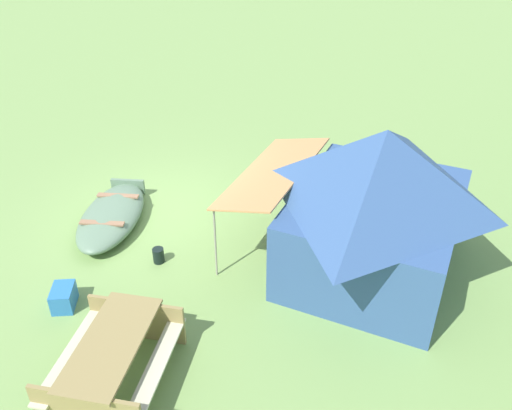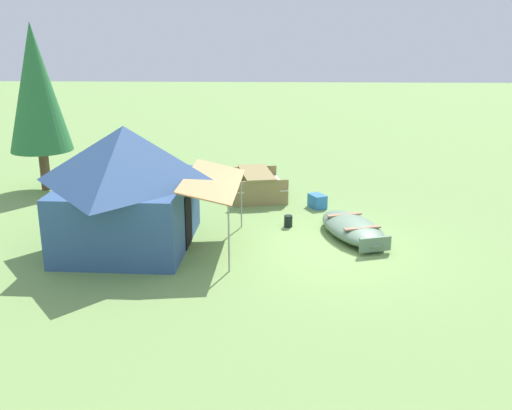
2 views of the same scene
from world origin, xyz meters
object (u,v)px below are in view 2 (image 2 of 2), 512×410
Objects in this scene: picnic_table at (256,181)px; pine_tree_back_left at (36,88)px; cooler_box at (317,201)px; beached_rowboat at (353,228)px; fuel_can at (288,221)px; canvas_cabin_tent at (127,185)px.

pine_tree_back_left is at bearing 84.22° from picnic_table.
cooler_box is at bearing -101.07° from pine_tree_back_left.
pine_tree_back_left reaches higher than picnic_table.
beached_rowboat is 5.58× the size of cooler_box.
fuel_can is at bearing -113.79° from pine_tree_back_left.
cooler_box is (-0.96, -1.75, -0.31)m from picnic_table.
fuel_can is at bearing 153.09° from cooler_box.
picnic_table is (3.33, 2.45, 0.27)m from beached_rowboat.
pine_tree_back_left reaches higher than canvas_cabin_tent.
beached_rowboat is at bearing -143.68° from picnic_table.
pine_tree_back_left is at bearing 66.10° from beached_rowboat.
picnic_table reaches higher than fuel_can.
picnic_table is at bearing -95.78° from pine_tree_back_left.
pine_tree_back_left is at bearing 38.71° from canvas_cabin_tent.
beached_rowboat is at bearing -82.41° from canvas_cabin_tent.
picnic_table reaches higher than cooler_box.
pine_tree_back_left reaches higher than beached_rowboat.
beached_rowboat is 0.56× the size of pine_tree_back_left.
fuel_can is (0.70, 1.55, -0.08)m from beached_rowboat.
pine_tree_back_left is at bearing 66.21° from fuel_can.
beached_rowboat is 1.71m from fuel_can.
beached_rowboat is 1.28× the size of picnic_table.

